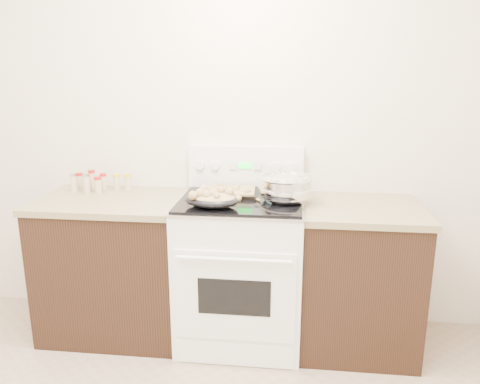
# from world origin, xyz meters

# --- Properties ---
(room_shell) EXTENTS (4.10, 3.60, 2.75)m
(room_shell) POSITION_xyz_m (0.00, 0.00, 1.70)
(room_shell) COLOR silver
(room_shell) RESTS_ON ground
(counter_left) EXTENTS (0.93, 0.67, 0.92)m
(counter_left) POSITION_xyz_m (-0.48, 1.43, 0.46)
(counter_left) COLOR black
(counter_left) RESTS_ON ground
(counter_right) EXTENTS (0.73, 0.67, 0.92)m
(counter_right) POSITION_xyz_m (1.08, 1.43, 0.46)
(counter_right) COLOR black
(counter_right) RESTS_ON ground
(kitchen_range) EXTENTS (0.78, 0.73, 1.22)m
(kitchen_range) POSITION_xyz_m (0.35, 1.42, 0.49)
(kitchen_range) COLOR white
(kitchen_range) RESTS_ON ground
(mixing_bowl) EXTENTS (0.35, 0.35, 0.19)m
(mixing_bowl) POSITION_xyz_m (0.62, 1.42, 1.02)
(mixing_bowl) COLOR silver
(mixing_bowl) RESTS_ON kitchen_range
(roasting_pan) EXTENTS (0.35, 0.28, 0.12)m
(roasting_pan) POSITION_xyz_m (0.20, 1.23, 0.99)
(roasting_pan) COLOR black
(roasting_pan) RESTS_ON kitchen_range
(baking_sheet) EXTENTS (0.40, 0.29, 0.06)m
(baking_sheet) POSITION_xyz_m (0.25, 1.52, 0.96)
(baking_sheet) COLOR black
(baking_sheet) RESTS_ON kitchen_range
(wooden_spoon) EXTENTS (0.16, 0.22, 0.04)m
(wooden_spoon) POSITION_xyz_m (0.36, 1.41, 0.95)
(wooden_spoon) COLOR tan
(wooden_spoon) RESTS_ON kitchen_range
(blue_ladle) EXTENTS (0.10, 0.26, 0.09)m
(blue_ladle) POSITION_xyz_m (0.54, 1.36, 0.98)
(blue_ladle) COLOR #7DABBB
(blue_ladle) RESTS_ON kitchen_range
(spice_jars) EXTENTS (0.39, 0.14, 0.13)m
(spice_jars) POSITION_xyz_m (-0.64, 1.60, 0.98)
(spice_jars) COLOR #BFB28C
(spice_jars) RESTS_ON counter_left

